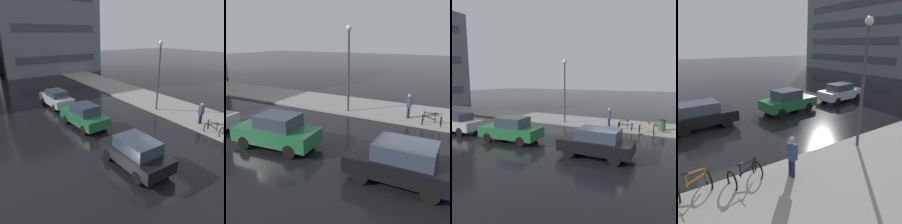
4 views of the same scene
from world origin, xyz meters
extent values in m
plane|color=black|center=(0.00, 0.00, 0.00)|extent=(140.00, 140.00, 0.00)
cube|color=gray|center=(6.00, 10.00, 0.07)|extent=(4.80, 60.00, 0.14)
torus|color=black|center=(3.68, -1.42, 0.37)|extent=(0.74, 0.14, 0.74)
torus|color=black|center=(3.79, -2.42, 0.37)|extent=(0.74, 0.14, 0.74)
cube|color=orange|center=(3.75, -2.09, 0.63)|extent=(0.04, 0.04, 0.52)
cube|color=orange|center=(3.69, -1.49, 0.64)|extent=(0.04, 0.04, 0.54)
cube|color=orange|center=(3.72, -1.79, 0.86)|extent=(0.10, 0.61, 0.04)
cube|color=orange|center=(3.72, -1.82, 0.58)|extent=(0.11, 0.69, 0.25)
ellipsoid|color=black|center=(3.75, -2.09, 0.92)|extent=(0.17, 0.27, 0.07)
cylinder|color=black|center=(3.69, -1.49, 0.93)|extent=(0.50, 0.08, 0.03)
cube|color=#4C4C51|center=(3.80, -2.54, 0.79)|extent=(0.32, 0.37, 0.22)
torus|color=black|center=(4.03, 0.26, 0.36)|extent=(0.73, 0.16, 0.73)
torus|color=black|center=(4.18, -0.76, 0.36)|extent=(0.73, 0.16, 0.73)
cube|color=black|center=(4.13, -0.43, 0.61)|extent=(0.04, 0.04, 0.49)
cube|color=black|center=(4.04, 0.18, 0.65)|extent=(0.04, 0.04, 0.57)
cube|color=black|center=(4.09, -0.12, 0.85)|extent=(0.12, 0.62, 0.04)
cube|color=black|center=(4.09, -0.15, 0.56)|extent=(0.14, 0.70, 0.25)
ellipsoid|color=black|center=(4.13, -0.43, 0.88)|extent=(0.18, 0.28, 0.07)
cylinder|color=black|center=(4.04, 0.18, 0.95)|extent=(0.50, 0.10, 0.03)
cube|color=black|center=(-2.61, -0.20, 0.64)|extent=(1.94, 3.98, 0.64)
cube|color=#2D3847|center=(-2.61, -0.36, 1.26)|extent=(1.57, 2.20, 0.61)
cylinder|color=black|center=(-3.47, 1.00, 0.32)|extent=(0.23, 0.64, 0.64)
cylinder|color=black|center=(-1.81, 1.04, 0.32)|extent=(0.23, 0.64, 0.64)
cylinder|color=black|center=(-3.41, -1.44, 0.32)|extent=(0.23, 0.64, 0.64)
cylinder|color=black|center=(-1.75, -1.40, 0.32)|extent=(0.23, 0.64, 0.64)
cube|color=#1E6038|center=(-2.49, 5.90, 0.67)|extent=(2.21, 4.29, 0.69)
cube|color=#2D3847|center=(-2.47, 5.73, 1.34)|extent=(1.67, 2.02, 0.65)
cylinder|color=black|center=(-3.42, 7.09, 0.32)|extent=(0.28, 0.66, 0.64)
cylinder|color=black|center=(-1.80, 7.25, 0.32)|extent=(0.28, 0.66, 0.64)
cylinder|color=black|center=(-3.17, 4.54, 0.32)|extent=(0.28, 0.66, 0.64)
cylinder|color=black|center=(-1.56, 4.70, 0.32)|extent=(0.28, 0.66, 0.64)
cube|color=#B2B5BA|center=(-2.61, 11.50, 0.67)|extent=(1.98, 4.32, 0.69)
cube|color=#2D3847|center=(-2.60, 11.33, 1.29)|extent=(1.53, 2.16, 0.54)
cylinder|color=black|center=(-1.95, 12.85, 0.32)|extent=(0.26, 0.65, 0.64)
cylinder|color=black|center=(-3.27, 10.15, 0.32)|extent=(0.26, 0.65, 0.64)
cylinder|color=black|center=(-1.77, 10.25, 0.32)|extent=(0.26, 0.65, 0.64)
cylinder|color=#1E2333|center=(4.68, 1.30, 0.43)|extent=(0.14, 0.14, 0.85)
cylinder|color=#1E2333|center=(4.86, 1.31, 0.43)|extent=(0.14, 0.14, 0.85)
cube|color=navy|center=(4.77, 1.30, 1.16)|extent=(0.41, 0.25, 0.62)
sphere|color=tan|center=(4.77, 1.30, 1.61)|extent=(0.22, 0.22, 0.22)
cylinder|color=#424247|center=(4.34, 5.45, 2.80)|extent=(0.14, 0.14, 5.60)
sphere|color=#F2EACC|center=(4.34, 5.45, 5.75)|extent=(0.38, 0.38, 0.38)
cylinder|color=#2D5133|center=(5.13, -2.88, 0.47)|extent=(0.54, 0.54, 0.94)
cylinder|color=black|center=(5.13, -2.88, 0.97)|extent=(0.57, 0.57, 0.06)
camera|label=1|loc=(-8.89, -7.72, 6.46)|focal=35.00mm
camera|label=2|loc=(-10.91, -2.20, 5.16)|focal=40.00mm
camera|label=3|loc=(-13.44, -4.10, 4.14)|focal=35.00mm
camera|label=4|loc=(10.62, -2.64, 4.85)|focal=35.00mm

